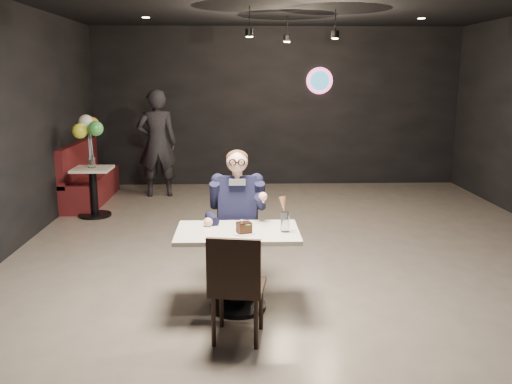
{
  "coord_description": "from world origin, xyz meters",
  "views": [
    {
      "loc": [
        -0.77,
        -5.99,
        2.12
      ],
      "look_at": [
        -0.59,
        -0.71,
        0.97
      ],
      "focal_mm": 38.0,
      "sensor_mm": 36.0,
      "label": 1
    }
  ],
  "objects_px": {
    "chair_near": "(238,285)",
    "booth_bench": "(91,172)",
    "main_table": "(238,270)",
    "balloon_vase": "(92,162)",
    "sundae_glass": "(285,222)",
    "passerby": "(157,143)",
    "chair_far": "(238,243)",
    "side_table": "(94,194)",
    "seated_man": "(237,218)"
  },
  "relations": [
    {
      "from": "chair_near",
      "to": "booth_bench",
      "type": "distance_m",
      "value": 5.55
    },
    {
      "from": "main_table",
      "to": "balloon_vase",
      "type": "xyz_separation_m",
      "value": [
        -2.18,
        3.4,
        0.46
      ]
    },
    {
      "from": "booth_bench",
      "to": "balloon_vase",
      "type": "distance_m",
      "value": 1.1
    },
    {
      "from": "sundae_glass",
      "to": "booth_bench",
      "type": "height_order",
      "value": "booth_bench"
    },
    {
      "from": "chair_near",
      "to": "passerby",
      "type": "bearing_deg",
      "value": 113.72
    },
    {
      "from": "chair_near",
      "to": "balloon_vase",
      "type": "distance_m",
      "value": 4.54
    },
    {
      "from": "passerby",
      "to": "chair_far",
      "type": "bearing_deg",
      "value": 100.2
    },
    {
      "from": "chair_near",
      "to": "sundae_glass",
      "type": "bearing_deg",
      "value": 59.9
    },
    {
      "from": "sundae_glass",
      "to": "side_table",
      "type": "height_order",
      "value": "sundae_glass"
    },
    {
      "from": "chair_near",
      "to": "balloon_vase",
      "type": "xyz_separation_m",
      "value": [
        -2.18,
        3.97,
        0.37
      ]
    },
    {
      "from": "chair_far",
      "to": "booth_bench",
      "type": "distance_m",
      "value": 4.58
    },
    {
      "from": "main_table",
      "to": "seated_man",
      "type": "bearing_deg",
      "value": 90.0
    },
    {
      "from": "passerby",
      "to": "chair_near",
      "type": "bearing_deg",
      "value": 96.58
    },
    {
      "from": "main_table",
      "to": "seated_man",
      "type": "xyz_separation_m",
      "value": [
        0.0,
        0.55,
        0.34
      ]
    },
    {
      "from": "sundae_glass",
      "to": "passerby",
      "type": "relative_size",
      "value": 0.1
    },
    {
      "from": "main_table",
      "to": "balloon_vase",
      "type": "bearing_deg",
      "value": 122.62
    },
    {
      "from": "sundae_glass",
      "to": "booth_bench",
      "type": "xyz_separation_m",
      "value": [
        -2.9,
        4.45,
        -0.34
      ]
    },
    {
      "from": "chair_far",
      "to": "side_table",
      "type": "distance_m",
      "value": 3.59
    },
    {
      "from": "chair_far",
      "to": "sundae_glass",
      "type": "distance_m",
      "value": 0.83
    },
    {
      "from": "chair_far",
      "to": "booth_bench",
      "type": "relative_size",
      "value": 0.46
    },
    {
      "from": "chair_far",
      "to": "passerby",
      "type": "relative_size",
      "value": 0.49
    },
    {
      "from": "main_table",
      "to": "booth_bench",
      "type": "bearing_deg",
      "value": 119.37
    },
    {
      "from": "chair_far",
      "to": "chair_near",
      "type": "distance_m",
      "value": 1.12
    },
    {
      "from": "seated_man",
      "to": "balloon_vase",
      "type": "height_order",
      "value": "seated_man"
    },
    {
      "from": "seated_man",
      "to": "main_table",
      "type": "bearing_deg",
      "value": -90.0
    },
    {
      "from": "main_table",
      "to": "passerby",
      "type": "bearing_deg",
      "value": 106.25
    },
    {
      "from": "side_table",
      "to": "balloon_vase",
      "type": "height_order",
      "value": "balloon_vase"
    },
    {
      "from": "sundae_glass",
      "to": "balloon_vase",
      "type": "distance_m",
      "value": 4.32
    },
    {
      "from": "balloon_vase",
      "to": "passerby",
      "type": "relative_size",
      "value": 0.09
    },
    {
      "from": "side_table",
      "to": "balloon_vase",
      "type": "xyz_separation_m",
      "value": [
        0.0,
        0.0,
        0.49
      ]
    },
    {
      "from": "passerby",
      "to": "seated_man",
      "type": "bearing_deg",
      "value": 100.2
    },
    {
      "from": "main_table",
      "to": "chair_far",
      "type": "relative_size",
      "value": 1.2
    },
    {
      "from": "seated_man",
      "to": "chair_near",
      "type": "bearing_deg",
      "value": -90.0
    },
    {
      "from": "sundae_glass",
      "to": "chair_near",
      "type": "bearing_deg",
      "value": -129.21
    },
    {
      "from": "side_table",
      "to": "passerby",
      "type": "relative_size",
      "value": 0.37
    },
    {
      "from": "main_table",
      "to": "side_table",
      "type": "distance_m",
      "value": 4.04
    },
    {
      "from": "seated_man",
      "to": "chair_far",
      "type": "bearing_deg",
      "value": 0.0
    },
    {
      "from": "chair_near",
      "to": "booth_bench",
      "type": "height_order",
      "value": "booth_bench"
    },
    {
      "from": "chair_near",
      "to": "side_table",
      "type": "xyz_separation_m",
      "value": [
        -2.18,
        3.97,
        -0.11
      ]
    },
    {
      "from": "chair_near",
      "to": "booth_bench",
      "type": "relative_size",
      "value": 0.46
    },
    {
      "from": "main_table",
      "to": "side_table",
      "type": "xyz_separation_m",
      "value": [
        -2.18,
        3.4,
        -0.03
      ]
    },
    {
      "from": "main_table",
      "to": "balloon_vase",
      "type": "relative_size",
      "value": 6.7
    },
    {
      "from": "side_table",
      "to": "sundae_glass",
      "type": "bearing_deg",
      "value": -53.0
    },
    {
      "from": "chair_near",
      "to": "side_table",
      "type": "distance_m",
      "value": 4.53
    },
    {
      "from": "booth_bench",
      "to": "passerby",
      "type": "bearing_deg",
      "value": 20.26
    },
    {
      "from": "chair_far",
      "to": "side_table",
      "type": "xyz_separation_m",
      "value": [
        -2.18,
        2.85,
        -0.11
      ]
    },
    {
      "from": "chair_far",
      "to": "main_table",
      "type": "bearing_deg",
      "value": -90.0
    },
    {
      "from": "chair_far",
      "to": "sundae_glass",
      "type": "relative_size",
      "value": 5.14
    },
    {
      "from": "seated_man",
      "to": "passerby",
      "type": "xyz_separation_m",
      "value": [
        -1.4,
        4.25,
        0.22
      ]
    },
    {
      "from": "main_table",
      "to": "chair_far",
      "type": "height_order",
      "value": "chair_far"
    }
  ]
}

